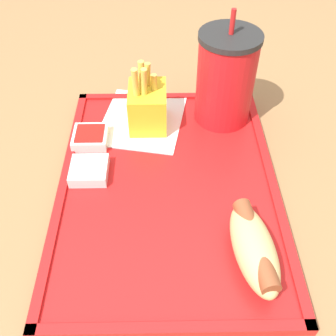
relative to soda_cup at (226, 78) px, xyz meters
name	(u,v)px	position (x,y,z in m)	size (l,w,h in m)	color
dining_table	(176,296)	(0.13, -0.07, -0.45)	(1.47, 1.17, 0.74)	olive
food_tray	(168,185)	(0.15, -0.09, -0.08)	(0.41, 0.30, 0.01)	red
paper_napkin	(143,119)	(0.01, -0.13, -0.07)	(0.17, 0.15, 0.00)	white
soda_cup	(226,78)	(0.00, 0.00, 0.00)	(0.09, 0.09, 0.18)	red
hot_dog_far	(254,248)	(0.27, 0.01, -0.05)	(0.13, 0.06, 0.04)	#DBB270
fries_carton	(147,106)	(0.02, -0.12, -0.04)	(0.07, 0.06, 0.11)	gold
sauce_cup_mayo	(89,169)	(0.13, -0.20, -0.06)	(0.05, 0.05, 0.02)	silver
sauce_cup_ketchup	(90,137)	(0.06, -0.21, -0.06)	(0.05, 0.05, 0.02)	silver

